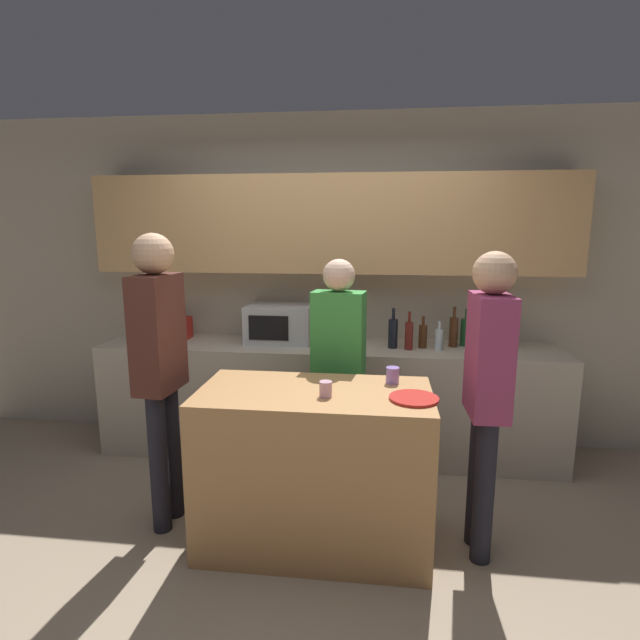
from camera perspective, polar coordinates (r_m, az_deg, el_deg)
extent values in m
plane|color=gray|center=(3.05, -2.17, -25.86)|extent=(14.00, 14.00, 0.00)
cube|color=#B2A893|center=(4.20, 1.46, 4.38)|extent=(6.40, 0.08, 2.70)
cube|color=tan|center=(3.97, 1.21, 10.87)|extent=(3.74, 0.32, 0.75)
cube|color=#B7AD99|center=(4.06, 0.92, -8.98)|extent=(3.60, 0.62, 0.89)
cube|color=#B27F4C|center=(2.97, -0.61, -16.50)|extent=(1.29, 0.66, 0.92)
cube|color=#B7BABC|center=(4.04, -4.62, -0.38)|extent=(0.52, 0.38, 0.30)
cube|color=black|center=(3.87, -5.91, -0.92)|extent=(0.31, 0.01, 0.19)
cube|color=#B21E19|center=(4.32, -16.31, -0.87)|extent=(0.26, 0.16, 0.18)
cube|color=black|center=(4.32, -16.98, 0.35)|extent=(0.02, 0.11, 0.01)
cube|color=black|center=(4.28, -15.76, 0.32)|extent=(0.02, 0.11, 0.01)
cylinder|color=silver|center=(4.10, 20.43, -2.31)|extent=(0.14, 0.14, 0.10)
cylinder|color=#38662D|center=(4.07, 20.56, -0.39)|extent=(0.01, 0.01, 0.18)
sphere|color=#3D7A38|center=(4.05, 20.69, 1.55)|extent=(0.13, 0.13, 0.13)
cylinder|color=black|center=(3.87, 8.34, -1.56)|extent=(0.07, 0.07, 0.22)
cylinder|color=black|center=(3.84, 8.40, 0.71)|extent=(0.03, 0.03, 0.09)
cylinder|color=maroon|center=(3.83, 10.12, -1.81)|extent=(0.06, 0.06, 0.21)
cylinder|color=maroon|center=(3.80, 10.19, 0.35)|extent=(0.02, 0.02, 0.08)
cylinder|color=#472814|center=(3.91, 11.67, -1.86)|extent=(0.06, 0.06, 0.18)
cylinder|color=#472814|center=(3.89, 11.74, -0.09)|extent=(0.02, 0.02, 0.07)
cylinder|color=silver|center=(3.88, 13.42, -2.19)|extent=(0.06, 0.06, 0.16)
cylinder|color=silver|center=(3.86, 13.49, -0.60)|extent=(0.02, 0.02, 0.06)
cylinder|color=#472814|center=(4.00, 15.01, -1.37)|extent=(0.07, 0.07, 0.23)
cylinder|color=#472814|center=(3.97, 15.12, 0.86)|extent=(0.02, 0.02, 0.09)
cylinder|color=#194723|center=(4.06, 16.34, -1.38)|extent=(0.09, 0.09, 0.21)
cylinder|color=#194723|center=(4.03, 16.45, 0.65)|extent=(0.03, 0.03, 0.08)
cylinder|color=red|center=(2.69, 10.68, -8.79)|extent=(0.26, 0.26, 0.01)
cylinder|color=#9576CE|center=(2.93, 8.29, -6.27)|extent=(0.08, 0.08, 0.09)
cylinder|color=#D49DB7|center=(2.68, 0.65, -7.90)|extent=(0.07, 0.07, 0.08)
cylinder|color=black|center=(3.35, -16.56, -14.21)|extent=(0.11, 0.11, 0.86)
cylinder|color=black|center=(3.22, -17.94, -15.31)|extent=(0.11, 0.11, 0.86)
cube|color=#4E2720|center=(3.04, -18.05, -1.46)|extent=(0.22, 0.35, 0.68)
sphere|color=tan|center=(2.98, -18.56, 7.19)|extent=(0.23, 0.23, 0.23)
cylinder|color=black|center=(2.97, 18.22, -18.12)|extent=(0.11, 0.11, 0.82)
cylinder|color=black|center=(3.11, 17.58, -16.72)|extent=(0.11, 0.11, 0.82)
cube|color=#8F335B|center=(2.78, 18.77, -3.87)|extent=(0.20, 0.34, 0.65)
sphere|color=tan|center=(2.70, 19.33, 5.11)|extent=(0.22, 0.22, 0.22)
cylinder|color=black|center=(3.50, 3.35, -13.31)|extent=(0.11, 0.11, 0.78)
cylinder|color=black|center=(3.54, 0.74, -13.06)|extent=(0.11, 0.11, 0.78)
cube|color=green|center=(3.30, 2.12, -2.04)|extent=(0.36, 0.23, 0.62)
sphere|color=beige|center=(3.23, 2.17, 5.13)|extent=(0.21, 0.21, 0.21)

